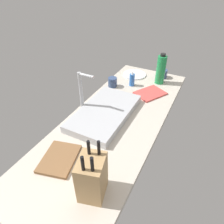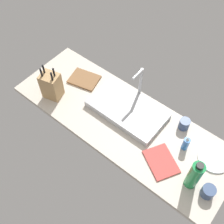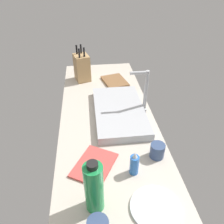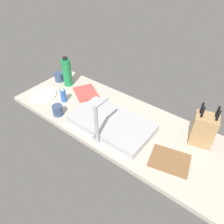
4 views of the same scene
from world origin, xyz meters
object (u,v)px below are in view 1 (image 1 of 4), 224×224
(soap_bottle, at_px, (132,79))
(coffee_mug, at_px, (113,82))
(dish_towel, at_px, (150,93))
(faucet, at_px, (82,90))
(knife_block, at_px, (92,177))
(dinner_plate, at_px, (135,74))
(cutting_board, at_px, (59,159))
(sink_basin, at_px, (105,113))
(water_bottle, at_px, (161,70))
(ceramic_cup, at_px, (162,74))

(soap_bottle, bearing_deg, coffee_mug, 122.80)
(dish_towel, bearing_deg, coffee_mug, 94.73)
(faucet, xyz_separation_m, dish_towel, (0.44, -0.35, -0.16))
(knife_block, bearing_deg, soap_bottle, -2.08)
(knife_block, relative_size, coffee_mug, 3.57)
(knife_block, height_order, coffee_mug, knife_block)
(faucet, distance_m, dish_towel, 0.59)
(dinner_plate, bearing_deg, cutting_board, -178.77)
(sink_basin, bearing_deg, water_bottle, -17.04)
(coffee_mug, bearing_deg, knife_block, -158.15)
(soap_bottle, xyz_separation_m, dish_towel, (-0.06, -0.19, -0.05))
(soap_bottle, xyz_separation_m, water_bottle, (0.16, -0.20, 0.07))
(faucet, height_order, coffee_mug, faucet)
(soap_bottle, bearing_deg, dinner_plate, 15.06)
(sink_basin, distance_m, soap_bottle, 0.49)
(dinner_plate, relative_size, ceramic_cup, 2.58)
(faucet, distance_m, water_bottle, 0.75)
(knife_block, height_order, soap_bottle, knife_block)
(dish_towel, relative_size, coffee_mug, 2.84)
(knife_block, distance_m, dish_towel, 0.97)
(faucet, distance_m, knife_block, 0.66)
(sink_basin, xyz_separation_m, dinner_plate, (0.69, 0.05, -0.02))
(dish_towel, xyz_separation_m, coffee_mug, (-0.03, 0.33, 0.03))
(water_bottle, height_order, dish_towel, water_bottle)
(cutting_board, height_order, coffee_mug, coffee_mug)
(knife_block, bearing_deg, faucet, 22.09)
(sink_basin, distance_m, dinner_plate, 0.69)
(water_bottle, relative_size, dish_towel, 1.16)
(water_bottle, distance_m, dinner_plate, 0.28)
(sink_basin, height_order, water_bottle, water_bottle)
(cutting_board, xyz_separation_m, dinner_plate, (1.15, 0.02, -0.00))
(sink_basin, height_order, dinner_plate, sink_basin)
(cutting_board, height_order, soap_bottle, soap_bottle)
(ceramic_cup, bearing_deg, knife_block, -178.11)
(faucet, distance_m, coffee_mug, 0.43)
(water_bottle, bearing_deg, dish_towel, 177.89)
(dinner_plate, distance_m, ceramic_cup, 0.26)
(soap_bottle, height_order, coffee_mug, soap_bottle)
(ceramic_cup, bearing_deg, dish_towel, 179.49)
(water_bottle, xyz_separation_m, dish_towel, (-0.22, 0.01, -0.12))
(sink_basin, distance_m, knife_block, 0.60)
(knife_block, height_order, ceramic_cup, knife_block)
(knife_block, relative_size, water_bottle, 1.08)
(dinner_plate, xyz_separation_m, ceramic_cup, (0.07, -0.25, 0.03))
(sink_basin, height_order, soap_bottle, soap_bottle)
(dish_towel, bearing_deg, ceramic_cup, -0.51)
(water_bottle, height_order, ceramic_cup, water_bottle)
(faucet, bearing_deg, water_bottle, -28.54)
(dish_towel, bearing_deg, cutting_board, 166.16)
(faucet, height_order, cutting_board, faucet)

